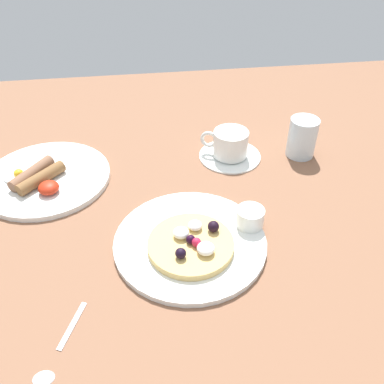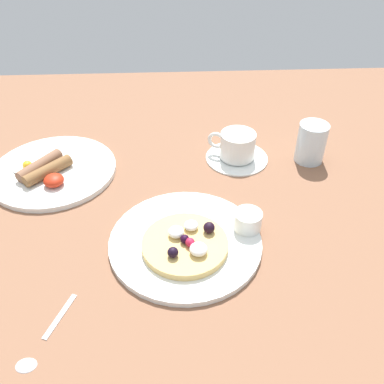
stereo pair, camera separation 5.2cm
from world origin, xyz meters
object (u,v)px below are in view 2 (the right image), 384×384
breakfast_plate (54,171)px  teaspoon (38,347)px  pancake_plate (185,242)px  coffee_saucer (237,157)px  syrup_ramekin (248,220)px  coffee_cup (237,145)px  water_glass (311,143)px

breakfast_plate → teaspoon: bearing=-81.3°
pancake_plate → coffee_saucer: 28.54cm
syrup_ramekin → coffee_saucer: bearing=86.7°
breakfast_plate → coffee_saucer: 39.56cm
breakfast_plate → coffee_cup: 39.53cm
coffee_cup → breakfast_plate: bearing=-175.0°
pancake_plate → syrup_ramekin: (11.03, 2.51, 2.28)cm
syrup_ramekin → coffee_saucer: (1.34, 23.22, -2.47)cm
teaspoon → breakfast_plate: bearing=98.7°
syrup_ramekin → water_glass: water_glass is taller
coffee_saucer → coffee_cup: 3.29cm
breakfast_plate → water_glass: 55.31cm
syrup_ramekin → coffee_cup: 23.32cm
coffee_cup → water_glass: bearing=-4.3°
syrup_ramekin → breakfast_plate: syrup_ramekin is taller
syrup_ramekin → breakfast_plate: (-38.07, 19.85, -2.25)cm
coffee_cup → teaspoon: coffee_cup is taller
coffee_saucer → water_glass: water_glass is taller
syrup_ramekin → breakfast_plate: size_ratio=0.19×
breakfast_plate → water_glass: bearing=2.3°
breakfast_plate → water_glass: size_ratio=2.98×
coffee_saucer → teaspoon: 55.34cm
syrup_ramekin → breakfast_plate: 43.00cm
pancake_plate → coffee_saucer: size_ratio=1.92×
syrup_ramekin → water_glass: (17.06, 22.09, 1.56)cm
breakfast_plate → teaspoon: size_ratio=2.11×
syrup_ramekin → water_glass: bearing=52.3°
teaspoon → water_glass: bearing=41.5°
coffee_saucer → water_glass: 16.26cm
breakfast_plate → coffee_saucer: size_ratio=1.91×
coffee_saucer → coffee_cup: bearing=158.8°
pancake_plate → breakfast_plate: (-27.05, 22.36, 0.03)cm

